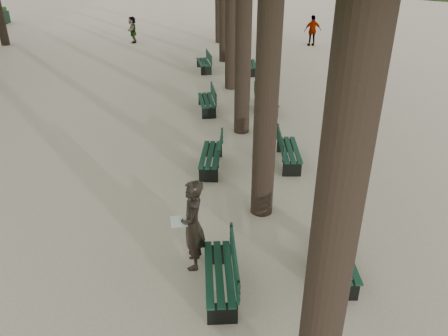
{
  "coord_description": "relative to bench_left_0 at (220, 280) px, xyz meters",
  "views": [
    {
      "loc": [
        0.07,
        -5.78,
        5.76
      ],
      "look_at": [
        0.6,
        3.0,
        1.2
      ],
      "focal_mm": 35.0,
      "sensor_mm": 36.0,
      "label": 1
    }
  ],
  "objects": [
    {
      "name": "ground",
      "position": [
        -0.37,
        -0.35,
        -0.27
      ],
      "size": [
        120.0,
        120.0,
        0.0
      ],
      "primitive_type": "plane",
      "color": "tan",
      "rests_on": "ground"
    },
    {
      "name": "bench_left_0",
      "position": [
        0.0,
        0.0,
        0.0
      ],
      "size": [
        0.57,
        1.8,
        0.92
      ],
      "color": "black",
      "rests_on": "ground"
    },
    {
      "name": "bench_left_1",
      "position": [
        -0.0,
        4.95,
        0.0
      ],
      "size": [
        0.79,
        1.86,
        0.92
      ],
      "color": "black",
      "rests_on": "ground"
    },
    {
      "name": "bench_left_2",
      "position": [
        -0.0,
        9.71,
        0.0
      ],
      "size": [
        0.7,
        1.84,
        0.92
      ],
      "color": "black",
      "rests_on": "ground"
    },
    {
      "name": "bench_left_3",
      "position": [
        -0.0,
        15.63,
        0.0
      ],
      "size": [
        0.79,
        1.86,
        0.92
      ],
      "color": "black",
      "rests_on": "ground"
    },
    {
      "name": "bench_right_0",
      "position": [
        2.27,
        0.42,
        0.0
      ],
      "size": [
        0.67,
        1.83,
        0.92
      ],
      "color": "black",
      "rests_on": "ground"
    },
    {
      "name": "bench_right_1",
      "position": [
        2.27,
        5.13,
        0.0
      ],
      "size": [
        0.69,
        1.84,
        0.92
      ],
      "color": "black",
      "rests_on": "ground"
    },
    {
      "name": "bench_right_2",
      "position": [
        2.27,
        9.66,
        0.0
      ],
      "size": [
        0.76,
        1.85,
        0.92
      ],
      "color": "black",
      "rests_on": "ground"
    },
    {
      "name": "bench_right_3",
      "position": [
        2.27,
        15.15,
        0.0
      ],
      "size": [
        0.68,
        1.83,
        0.92
      ],
      "color": "black",
      "rests_on": "ground"
    },
    {
      "name": "man_with_map",
      "position": [
        -0.47,
        0.79,
        0.68
      ],
      "size": [
        0.64,
        0.77,
        1.9
      ],
      "color": "black",
      "rests_on": "ground"
    },
    {
      "name": "pedestrian_c",
      "position": [
        6.83,
        21.28,
        0.64
      ],
      "size": [
        1.1,
        0.45,
        1.83
      ],
      "primitive_type": "imported",
      "rotation": [
        0.0,
        0.0,
        3.22
      ],
      "color": "#262628",
      "rests_on": "ground"
    },
    {
      "name": "pedestrian_e",
      "position": [
        -4.39,
        22.89,
        0.54
      ],
      "size": [
        0.35,
        1.5,
        1.62
      ],
      "primitive_type": "imported",
      "rotation": [
        0.0,
        0.0,
        4.73
      ],
      "color": "#262628",
      "rests_on": "ground"
    },
    {
      "name": "pedestrian_b",
      "position": [
        2.17,
        24.65,
        0.53
      ],
      "size": [
        1.05,
        0.79,
        1.6
      ],
      "primitive_type": "imported",
      "rotation": [
        0.0,
        0.0,
        5.76
      ],
      "color": "#262628",
      "rests_on": "ground"
    }
  ]
}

